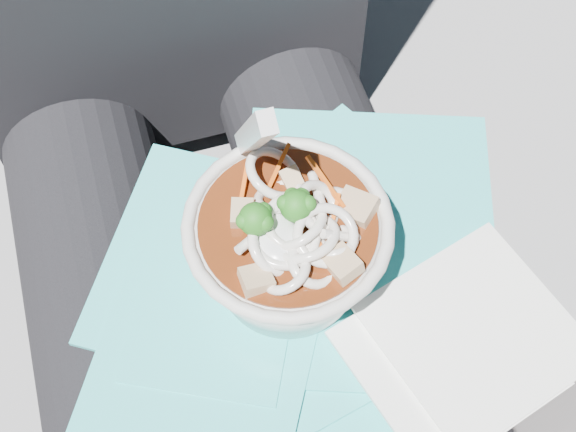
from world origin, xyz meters
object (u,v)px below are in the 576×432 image
object	(u,v)px
person_body	(221,236)
udon_bowl	(289,243)
plastic_bag	(293,297)
lap	(252,346)
stone_ledge	(229,324)

from	to	relation	value
person_body	udon_bowl	size ratio (longest dim) A/B	5.36
person_body	plastic_bag	size ratio (longest dim) A/B	2.63
lap	plastic_bag	world-z (taller)	plastic_bag
stone_ledge	plastic_bag	bearing A→B (deg)	-77.27
lap	stone_ledge	bearing A→B (deg)	90.00
stone_ledge	plastic_bag	distance (m)	0.41
person_body	plastic_bag	world-z (taller)	person_body
lap	udon_bowl	world-z (taller)	udon_bowl
person_body	plastic_bag	bearing A→B (deg)	-69.87
person_body	udon_bowl	world-z (taller)	person_body
lap	person_body	xyz separation A→B (m)	(0.00, 0.09, 0.02)
stone_ledge	lap	distance (m)	0.34
lap	udon_bowl	xyz separation A→B (m)	(0.03, 0.01, 0.13)
stone_ledge	lap	world-z (taller)	lap
stone_ledge	person_body	xyz separation A→B (m)	(0.00, -0.06, 0.33)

